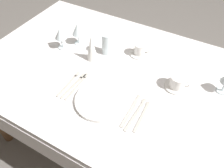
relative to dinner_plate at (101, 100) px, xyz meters
The scene contains 17 objects.
ground_plane 0.78m from the dinner_plate, 88.27° to the left, with size 6.00×6.00×0.00m, color slate.
dining_table 0.25m from the dinner_plate, 88.27° to the left, with size 1.80×1.11×0.74m.
dinner_plate is the anchor object (origin of this frame).
fork_outer 0.17m from the dinner_plate, 168.36° to the left, with size 0.02×0.23×0.00m.
fork_inner 0.19m from the dinner_plate, behind, with size 0.03×0.22×0.00m.
fork_salad 0.22m from the dinner_plate, behind, with size 0.02×0.21×0.00m.
dinner_knife 0.17m from the dinner_plate, ahead, with size 0.02×0.23×0.00m.
spoon_soup 0.20m from the dinner_plate, 11.38° to the left, with size 0.03×0.23×0.01m.
spoon_dessert 0.23m from the dinner_plate, 10.79° to the left, with size 0.03×0.21×0.01m.
saucer_left 0.43m from the dinner_plate, 42.97° to the left, with size 0.13×0.13×0.01m, color white.
coffee_cup_left 0.43m from the dinner_plate, 42.82° to the left, with size 0.11×0.09×0.07m.
saucer_right 0.45m from the dinner_plate, 87.52° to the left, with size 0.12×0.12×0.01m, color white.
coffee_cup_right 0.45m from the dinner_plate, 87.28° to the left, with size 0.10×0.07×0.07m.
wine_glass_left 0.54m from the dinner_plate, 149.76° to the left, with size 0.08×0.08×0.14m.
wine_glass_right 0.54m from the dinner_plate, 137.20° to the left, with size 0.08×0.08×0.15m.
drink_tumbler 0.40m from the dinner_plate, 115.61° to the left, with size 0.06×0.06×0.14m.
napkin_folded 0.35m from the dinner_plate, 129.90° to the left, with size 0.07×0.07×0.17m, color white.
Camera 1 is at (0.39, -0.82, 1.65)m, focal length 35.10 mm.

